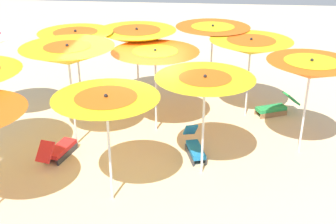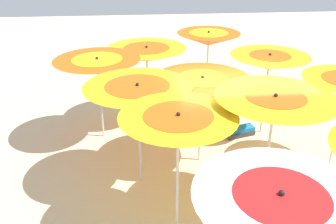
{
  "view_description": "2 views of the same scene",
  "coord_description": "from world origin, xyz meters",
  "px_view_note": "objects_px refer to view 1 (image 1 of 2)",
  "views": [
    {
      "loc": [
        9.3,
        1.82,
        5.12
      ],
      "look_at": [
        0.09,
        0.91,
        0.84
      ],
      "focal_mm": 45.8,
      "sensor_mm": 36.0,
      "label": 1
    },
    {
      "loc": [
        -2.02,
        -6.87,
        4.98
      ],
      "look_at": [
        -1.4,
        -0.0,
        1.59
      ],
      "focal_mm": 39.03,
      "sensor_mm": 36.0,
      "label": 2
    }
  ],
  "objects_px": {
    "beach_umbrella_4": "(251,47)",
    "beach_umbrella_5": "(155,58)",
    "beach_umbrella_0": "(213,31)",
    "beach_umbrella_2": "(76,40)",
    "beach_umbrella_1": "(137,37)",
    "beach_umbrella_8": "(311,70)",
    "beach_umbrella_9": "(205,86)",
    "lounger_0": "(195,147)",
    "lounger_2": "(58,150)",
    "beach_umbrella_6": "(68,55)",
    "beach_umbrella_10": "(106,106)",
    "lounger_1": "(275,107)"
  },
  "relations": [
    {
      "from": "beach_umbrella_6",
      "to": "beach_umbrella_8",
      "type": "bearing_deg",
      "value": 91.38
    },
    {
      "from": "beach_umbrella_6",
      "to": "beach_umbrella_8",
      "type": "relative_size",
      "value": 1.09
    },
    {
      "from": "beach_umbrella_1",
      "to": "lounger_0",
      "type": "height_order",
      "value": "beach_umbrella_1"
    },
    {
      "from": "beach_umbrella_6",
      "to": "beach_umbrella_9",
      "type": "height_order",
      "value": "beach_umbrella_6"
    },
    {
      "from": "beach_umbrella_2",
      "to": "beach_umbrella_9",
      "type": "relative_size",
      "value": 1.06
    },
    {
      "from": "lounger_2",
      "to": "beach_umbrella_2",
      "type": "bearing_deg",
      "value": 16.39
    },
    {
      "from": "beach_umbrella_1",
      "to": "beach_umbrella_6",
      "type": "height_order",
      "value": "beach_umbrella_6"
    },
    {
      "from": "beach_umbrella_5",
      "to": "beach_umbrella_8",
      "type": "bearing_deg",
      "value": 77.07
    },
    {
      "from": "beach_umbrella_1",
      "to": "beach_umbrella_10",
      "type": "xyz_separation_m",
      "value": [
        4.5,
        0.2,
        -0.06
      ]
    },
    {
      "from": "beach_umbrella_4",
      "to": "beach_umbrella_5",
      "type": "relative_size",
      "value": 1.01
    },
    {
      "from": "beach_umbrella_5",
      "to": "lounger_1",
      "type": "distance_m",
      "value": 3.86
    },
    {
      "from": "beach_umbrella_0",
      "to": "lounger_1",
      "type": "height_order",
      "value": "beach_umbrella_0"
    },
    {
      "from": "beach_umbrella_1",
      "to": "beach_umbrella_2",
      "type": "height_order",
      "value": "beach_umbrella_2"
    },
    {
      "from": "beach_umbrella_4",
      "to": "beach_umbrella_10",
      "type": "bearing_deg",
      "value": -34.21
    },
    {
      "from": "beach_umbrella_4",
      "to": "beach_umbrella_6",
      "type": "height_order",
      "value": "beach_umbrella_6"
    },
    {
      "from": "beach_umbrella_5",
      "to": "lounger_0",
      "type": "bearing_deg",
      "value": 41.36
    },
    {
      "from": "beach_umbrella_4",
      "to": "lounger_2",
      "type": "xyz_separation_m",
      "value": [
        2.78,
        -4.43,
        -1.76
      ]
    },
    {
      "from": "beach_umbrella_9",
      "to": "beach_umbrella_2",
      "type": "bearing_deg",
      "value": -128.52
    },
    {
      "from": "lounger_1",
      "to": "lounger_2",
      "type": "xyz_separation_m",
      "value": [
        2.91,
        -5.26,
        -0.0
      ]
    },
    {
      "from": "beach_umbrella_8",
      "to": "beach_umbrella_6",
      "type": "bearing_deg",
      "value": -88.62
    },
    {
      "from": "beach_umbrella_0",
      "to": "beach_umbrella_2",
      "type": "bearing_deg",
      "value": -65.7
    },
    {
      "from": "beach_umbrella_10",
      "to": "lounger_2",
      "type": "relative_size",
      "value": 1.78
    },
    {
      "from": "beach_umbrella_4",
      "to": "beach_umbrella_9",
      "type": "bearing_deg",
      "value": -20.25
    },
    {
      "from": "beach_umbrella_9",
      "to": "lounger_0",
      "type": "relative_size",
      "value": 1.9
    },
    {
      "from": "beach_umbrella_9",
      "to": "beach_umbrella_8",
      "type": "bearing_deg",
      "value": 116.55
    },
    {
      "from": "beach_umbrella_5",
      "to": "lounger_0",
      "type": "relative_size",
      "value": 1.84
    },
    {
      "from": "beach_umbrella_4",
      "to": "lounger_0",
      "type": "relative_size",
      "value": 1.86
    },
    {
      "from": "lounger_1",
      "to": "lounger_2",
      "type": "distance_m",
      "value": 6.01
    },
    {
      "from": "beach_umbrella_8",
      "to": "beach_umbrella_9",
      "type": "height_order",
      "value": "beach_umbrella_8"
    },
    {
      "from": "beach_umbrella_10",
      "to": "beach_umbrella_8",
      "type": "bearing_deg",
      "value": 119.53
    },
    {
      "from": "beach_umbrella_9",
      "to": "lounger_1",
      "type": "height_order",
      "value": "beach_umbrella_9"
    },
    {
      "from": "beach_umbrella_9",
      "to": "lounger_2",
      "type": "xyz_separation_m",
      "value": [
        -0.3,
        -3.29,
        -1.81
      ]
    },
    {
      "from": "beach_umbrella_0",
      "to": "lounger_0",
      "type": "bearing_deg",
      "value": -5.06
    },
    {
      "from": "beach_umbrella_0",
      "to": "beach_umbrella_6",
      "type": "relative_size",
      "value": 0.89
    },
    {
      "from": "beach_umbrella_0",
      "to": "beach_umbrella_6",
      "type": "height_order",
      "value": "beach_umbrella_6"
    },
    {
      "from": "beach_umbrella_1",
      "to": "lounger_1",
      "type": "xyz_separation_m",
      "value": [
        0.15,
        3.89,
        -1.86
      ]
    },
    {
      "from": "beach_umbrella_4",
      "to": "lounger_1",
      "type": "bearing_deg",
      "value": 99.39
    },
    {
      "from": "beach_umbrella_1",
      "to": "lounger_2",
      "type": "xyz_separation_m",
      "value": [
        3.06,
        -1.37,
        -1.86
      ]
    },
    {
      "from": "beach_umbrella_1",
      "to": "beach_umbrella_6",
      "type": "distance_m",
      "value": 2.64
    },
    {
      "from": "beach_umbrella_9",
      "to": "beach_umbrella_10",
      "type": "xyz_separation_m",
      "value": [
        1.13,
        -1.72,
        -0.02
      ]
    },
    {
      "from": "beach_umbrella_10",
      "to": "lounger_0",
      "type": "xyz_separation_m",
      "value": [
        -1.87,
        1.54,
        -1.8
      ]
    },
    {
      "from": "lounger_1",
      "to": "lounger_2",
      "type": "relative_size",
      "value": 1.02
    },
    {
      "from": "beach_umbrella_0",
      "to": "beach_umbrella_2",
      "type": "relative_size",
      "value": 0.93
    },
    {
      "from": "lounger_0",
      "to": "lounger_1",
      "type": "distance_m",
      "value": 3.27
    },
    {
      "from": "beach_umbrella_4",
      "to": "beach_umbrella_5",
      "type": "height_order",
      "value": "beach_umbrella_4"
    },
    {
      "from": "beach_umbrella_5",
      "to": "lounger_1",
      "type": "relative_size",
      "value": 1.7
    },
    {
      "from": "beach_umbrella_0",
      "to": "beach_umbrella_4",
      "type": "distance_m",
      "value": 1.61
    },
    {
      "from": "beach_umbrella_8",
      "to": "lounger_2",
      "type": "xyz_separation_m",
      "value": [
        0.83,
        -5.57,
        -1.84
      ]
    },
    {
      "from": "beach_umbrella_8",
      "to": "lounger_2",
      "type": "bearing_deg",
      "value": -81.51
    },
    {
      "from": "beach_umbrella_2",
      "to": "beach_umbrella_1",
      "type": "bearing_deg",
      "value": 112.93
    }
  ]
}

